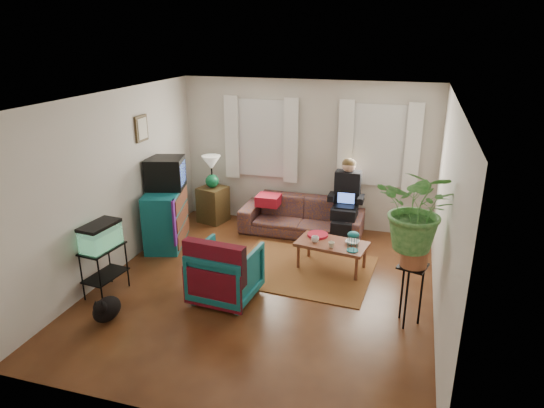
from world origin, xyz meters
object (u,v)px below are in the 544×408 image
(side_table, at_px, (213,204))
(plant_stand, at_px, (410,295))
(sofa, at_px, (302,211))
(dresser, at_px, (166,217))
(armchair, at_px, (226,270))
(aquarium_stand, at_px, (105,271))
(coffee_table, at_px, (331,256))

(side_table, height_order, plant_stand, plant_stand)
(sofa, xyz_separation_m, dresser, (-2.04, -1.09, 0.06))
(side_table, distance_m, armchair, 2.80)
(side_table, distance_m, dresser, 1.22)
(sofa, bearing_deg, dresser, -151.74)
(sofa, height_order, side_table, sofa)
(side_table, relative_size, aquarium_stand, 0.98)
(aquarium_stand, bearing_deg, plant_stand, 12.26)
(dresser, relative_size, plant_stand, 1.34)
(dresser, bearing_deg, sofa, 12.34)
(armchair, relative_size, plant_stand, 1.03)
(sofa, relative_size, dresser, 2.00)
(armchair, bearing_deg, aquarium_stand, 17.50)
(side_table, xyz_separation_m, plant_stand, (3.58, -2.45, 0.06))
(armchair, distance_m, plant_stand, 2.33)
(side_table, relative_size, armchair, 0.81)
(side_table, height_order, armchair, armchair)
(aquarium_stand, xyz_separation_m, coffee_table, (2.79, 1.58, -0.12))
(side_table, bearing_deg, plant_stand, -34.39)
(side_table, height_order, dresser, dresser)
(side_table, bearing_deg, dresser, -106.31)
(aquarium_stand, bearing_deg, side_table, 89.40)
(sofa, height_order, armchair, sofa)
(sofa, distance_m, side_table, 1.71)
(sofa, distance_m, armchair, 2.47)
(dresser, distance_m, coffee_table, 2.80)
(dresser, xyz_separation_m, plant_stand, (3.92, -1.29, -0.08))
(side_table, distance_m, coffee_table, 2.76)
(sofa, height_order, coffee_table, sofa)
(side_table, distance_m, plant_stand, 4.34)
(dresser, bearing_deg, armchair, -55.91)
(coffee_table, bearing_deg, sofa, 130.81)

